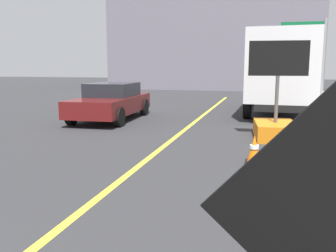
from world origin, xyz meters
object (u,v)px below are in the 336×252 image
Objects in this scene: arrow_board_trailer at (276,121)px; box_truck at (281,71)px; pickup_car at (111,101)px; highway_guide_sign at (311,44)px; traffic_cone_far_lane at (254,149)px; traffic_cone_mid_lane at (266,186)px.

box_truck is (0.30, 5.77, 1.33)m from arrow_board_trailer.
pickup_car is 0.92× the size of highway_guide_sign.
box_truck is at bearing -103.34° from highway_guide_sign.
highway_guide_sign reaches higher than traffic_cone_far_lane.
arrow_board_trailer is at bearing 87.27° from traffic_cone_mid_lane.
arrow_board_trailer is at bearing -92.98° from box_truck.
traffic_cone_mid_lane is at bearing -97.58° from highway_guide_sign.
box_truck is 7.30m from pickup_car.
highway_guide_sign is (2.10, 8.88, 1.61)m from box_truck.
traffic_cone_far_lane is (5.45, -5.01, -0.40)m from pickup_car.
arrow_board_trailer is at bearing -19.85° from pickup_car.
traffic_cone_far_lane is (-0.24, 2.49, -0.03)m from traffic_cone_mid_lane.
box_truck is 11.24m from traffic_cone_mid_lane.
arrow_board_trailer reaches higher than traffic_cone_mid_lane.
arrow_board_trailer is 15.13m from highway_guide_sign.
traffic_cone_mid_lane is (-0.26, -5.35, -0.16)m from arrow_board_trailer.
arrow_board_trailer is 5.36m from traffic_cone_mid_lane.
arrow_board_trailer is 4.12× the size of traffic_cone_mid_lane.
box_truck reaches higher than pickup_car.
traffic_cone_far_lane is (-2.90, -17.51, -3.13)m from highway_guide_sign.
traffic_cone_mid_lane reaches higher than traffic_cone_far_lane.
arrow_board_trailer is at bearing -99.32° from highway_guide_sign.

